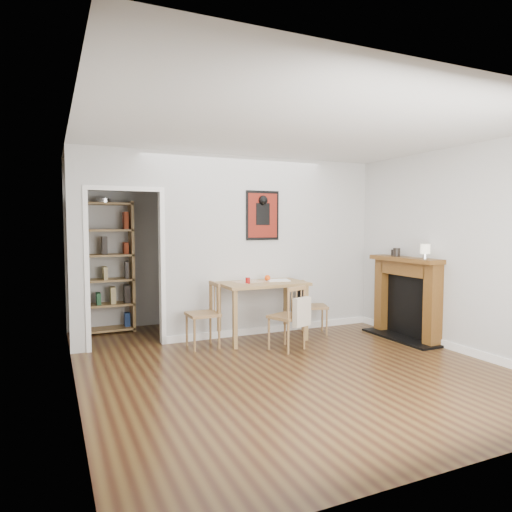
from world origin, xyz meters
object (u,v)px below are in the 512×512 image
dining_table (262,289)px  orange_fruit (267,278)px  ceramic_jar_a (397,252)px  ceramic_jar_b (394,253)px  chair_front (287,317)px  notebook (278,280)px  mantel_lamp (425,250)px  red_glass (248,280)px  chair_right (313,306)px  fireplace (407,295)px  chair_left (203,315)px  bookshelf (105,268)px

dining_table → orange_fruit: bearing=28.8°
ceramic_jar_a → ceramic_jar_b: ceramic_jar_a is taller
chair_front → orange_fruit: bearing=86.0°
notebook → dining_table: bearing=-177.7°
mantel_lamp → chair_front: bearing=161.9°
red_glass → orange_fruit: orange_fruit is taller
chair_right → fireplace: fireplace is taller
notebook → fireplace: bearing=-26.1°
dining_table → red_glass: size_ratio=14.70×
chair_right → red_glass: 1.18m
orange_fruit → notebook: orange_fruit is taller
fireplace → orange_fruit: bearing=154.2°
dining_table → notebook: bearing=2.3°
orange_fruit → chair_right: bearing=-6.4°
red_glass → ceramic_jar_b: 2.21m
chair_left → red_glass: size_ratio=10.61×
fireplace → notebook: fireplace is taller
fireplace → chair_left: bearing=165.5°
fireplace → mantel_lamp: 0.78m
chair_front → mantel_lamp: mantel_lamp is taller
fireplace → ceramic_jar_a: 0.63m
chair_front → orange_fruit: 0.82m
chair_right → chair_front: 0.98m
chair_left → orange_fruit: orange_fruit is taller
notebook → chair_front: bearing=-106.5°
chair_right → ceramic_jar_b: (1.04, -0.52, 0.80)m
red_glass → orange_fruit: (0.37, 0.14, 0.00)m
chair_front → fireplace: 1.85m
dining_table → chair_left: size_ratio=1.38×
fireplace → orange_fruit: fireplace is taller
bookshelf → orange_fruit: bookshelf is taller
chair_left → ceramic_jar_a: ceramic_jar_a is taller
chair_right → ceramic_jar_a: ceramic_jar_a is taller
ceramic_jar_b → notebook: bearing=161.6°
chair_right → ceramic_jar_a: bearing=-31.8°
bookshelf → chair_front: bearing=-44.3°
notebook → mantel_lamp: size_ratio=1.56×
dining_table → orange_fruit: 0.20m
chair_right → notebook: notebook is taller
ceramic_jar_a → notebook: bearing=157.7°
chair_left → ceramic_jar_a: (2.74, -0.56, 0.79)m
fireplace → ceramic_jar_b: (-0.02, 0.27, 0.59)m
dining_table → mantel_lamp: mantel_lamp is taller
notebook → ceramic_jar_a: 1.76m
chair_right → ceramic_jar_a: 1.44m
chair_front → fireplace: bearing=-5.3°
chair_front → notebook: chair_front is taller
bookshelf → red_glass: bookshelf is taller
orange_fruit → mantel_lamp: 2.17m
chair_front → bookshelf: 2.89m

